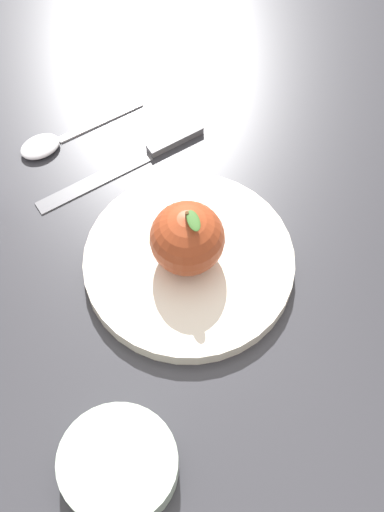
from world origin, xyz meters
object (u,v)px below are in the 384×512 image
object	(u,v)px
apple	(187,239)
knife	(137,159)
side_bowl	(118,464)
dinner_plate	(192,260)
spoon	(53,141)

from	to	relation	value
apple	knife	xyz separation A→B (m)	(-0.15, 0.04, -0.05)
apple	side_bowl	bearing A→B (deg)	-54.51
dinner_plate	knife	bearing A→B (deg)	166.26
dinner_plate	side_bowl	size ratio (longest dim) A/B	2.02
side_bowl	apple	bearing A→B (deg)	125.49
spoon	knife	bearing A→B (deg)	37.56
dinner_plate	knife	size ratio (longest dim) A/B	1.03
side_bowl	knife	bearing A→B (deg)	140.98
apple	knife	size ratio (longest dim) A/B	0.40
side_bowl	knife	xyz separation A→B (m)	(-0.28, 0.22, -0.02)
dinner_plate	spoon	bearing A→B (deg)	-173.49
dinner_plate	spoon	size ratio (longest dim) A/B	1.38
spoon	apple	bearing A→B (deg)	5.38
apple	knife	bearing A→B (deg)	164.27
side_bowl	knife	world-z (taller)	side_bowl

